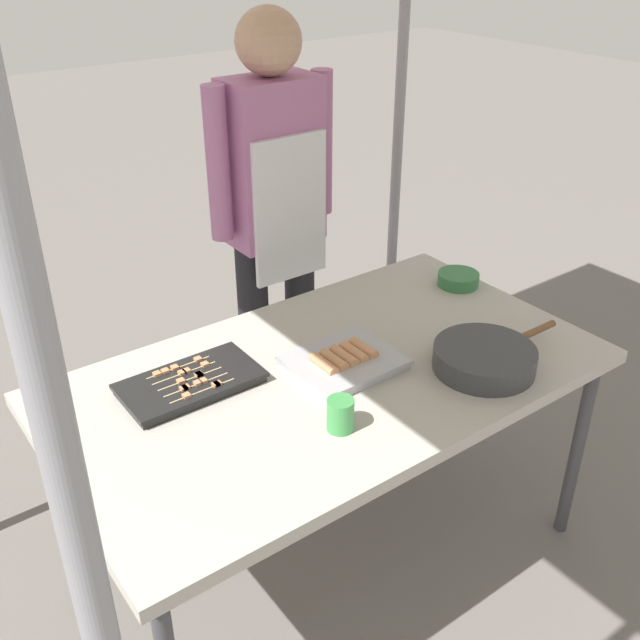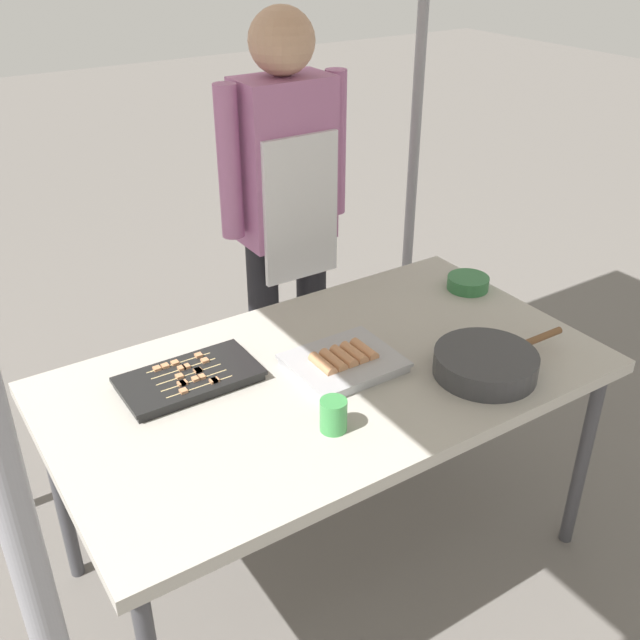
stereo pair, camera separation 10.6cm
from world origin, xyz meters
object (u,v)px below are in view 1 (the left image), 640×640
at_px(condiment_bowl, 458,279).
at_px(stall_table, 330,386).
at_px(cooking_wok, 485,357).
at_px(vendor_woman, 274,202).
at_px(tray_grilled_sausages, 344,361).
at_px(drink_cup_near_edge, 340,415).
at_px(tray_meat_skewers, 191,383).

bearing_deg(condiment_bowl, stall_table, -165.90).
height_order(cooking_wok, condiment_bowl, cooking_wok).
relative_size(cooking_wok, condiment_bowl, 3.13).
height_order(condiment_bowl, vendor_woman, vendor_woman).
relative_size(tray_grilled_sausages, cooking_wok, 0.68).
bearing_deg(drink_cup_near_edge, tray_meat_skewers, 119.83).
distance_m(cooking_wok, drink_cup_near_edge, 0.51).
xyz_separation_m(tray_grilled_sausages, tray_meat_skewers, (-0.41, 0.17, -0.00)).
relative_size(tray_meat_skewers, cooking_wok, 0.85).
distance_m(cooking_wok, vendor_woman, 1.02).
distance_m(stall_table, cooking_wok, 0.46).
height_order(stall_table, tray_grilled_sausages, tray_grilled_sausages).
relative_size(stall_table, cooking_wok, 3.49).
bearing_deg(drink_cup_near_edge, cooking_wok, -2.67).
bearing_deg(drink_cup_near_edge, condiment_bowl, 25.66).
bearing_deg(vendor_woman, condiment_bowl, 125.92).
distance_m(stall_table, vendor_woman, 0.85).
height_order(stall_table, condiment_bowl, condiment_bowl).
bearing_deg(tray_grilled_sausages, cooking_wok, -37.17).
bearing_deg(stall_table, vendor_woman, 68.04).
xyz_separation_m(tray_grilled_sausages, condiment_bowl, (0.66, 0.18, 0.00)).
bearing_deg(tray_meat_skewers, tray_grilled_sausages, -22.43).
distance_m(tray_meat_skewers, vendor_woman, 0.91).
xyz_separation_m(stall_table, cooking_wok, (0.37, -0.25, 0.09)).
distance_m(tray_meat_skewers, drink_cup_near_edge, 0.46).
distance_m(stall_table, condiment_bowl, 0.73).
xyz_separation_m(stall_table, tray_meat_skewers, (-0.37, 0.17, 0.07)).
distance_m(condiment_bowl, vendor_woman, 0.73).
bearing_deg(stall_table, tray_meat_skewers, 155.75).
bearing_deg(tray_meat_skewers, vendor_woman, 40.89).
height_order(tray_grilled_sausages, drink_cup_near_edge, drink_cup_near_edge).
relative_size(cooking_wok, drink_cup_near_edge, 5.09).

